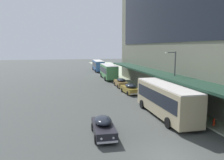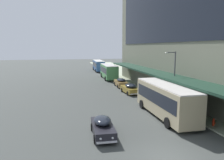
# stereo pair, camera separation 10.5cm
# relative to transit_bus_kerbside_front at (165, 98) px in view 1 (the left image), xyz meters

# --- Properties ---
(ground) EXTENTS (240.00, 240.00, 0.00)m
(ground) POSITION_rel_transit_bus_kerbside_front_xyz_m (-3.72, -8.01, -1.96)
(ground) COLOR #444845
(transit_bus_kerbside_front) EXTENTS (2.81, 10.38, 3.43)m
(transit_bus_kerbside_front) POSITION_rel_transit_bus_kerbside_front_xyz_m (0.00, 0.00, 0.00)
(transit_bus_kerbside_front) COLOR tan
(transit_bus_kerbside_front) RESTS_ON ground
(transit_bus_kerbside_rear) EXTENTS (2.99, 10.50, 3.22)m
(transit_bus_kerbside_rear) POSITION_rel_transit_bus_kerbside_front_xyz_m (0.51, 45.25, -0.11)
(transit_bus_kerbside_rear) COLOR #365E9A
(transit_bus_kerbside_rear) RESTS_ON ground
(transit_bus_kerbside_far) EXTENTS (3.05, 9.44, 3.26)m
(transit_bus_kerbside_far) POSITION_rel_transit_bus_kerbside_front_xyz_m (0.11, 28.35, -0.09)
(transit_bus_kerbside_far) COLOR #4F9955
(transit_bus_kerbside_far) RESTS_ON ground
(sedan_lead_near) EXTENTS (2.14, 4.67, 1.59)m
(sedan_lead_near) POSITION_rel_transit_bus_kerbside_front_xyz_m (-0.01, 11.86, -1.18)
(sedan_lead_near) COLOR olive
(sedan_lead_near) RESTS_ON ground
(sedan_far_back) EXTENTS (1.93, 4.47, 1.54)m
(sedan_far_back) POSITION_rel_transit_bus_kerbside_front_xyz_m (-7.27, -3.46, -1.21)
(sedan_far_back) COLOR black
(sedan_far_back) RESTS_ON ground
(sedan_trailing_mid) EXTENTS (2.05, 4.90, 1.55)m
(sedan_trailing_mid) POSITION_rel_transit_bus_kerbside_front_xyz_m (0.16, 17.99, -1.19)
(sedan_trailing_mid) COLOR olive
(sedan_trailing_mid) RESTS_ON ground
(street_lamp) EXTENTS (1.50, 0.28, 6.58)m
(street_lamp) POSITION_rel_transit_bus_kerbside_front_xyz_m (3.06, 4.04, 2.04)
(street_lamp) COLOR #4C4C51
(street_lamp) RESTS_ON sidewalk_kerb
(fire_hydrant) EXTENTS (0.20, 0.40, 0.70)m
(fire_hydrant) POSITION_rel_transit_bus_kerbside_front_xyz_m (2.94, -3.92, -1.47)
(fire_hydrant) COLOR red
(fire_hydrant) RESTS_ON sidewalk_kerb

